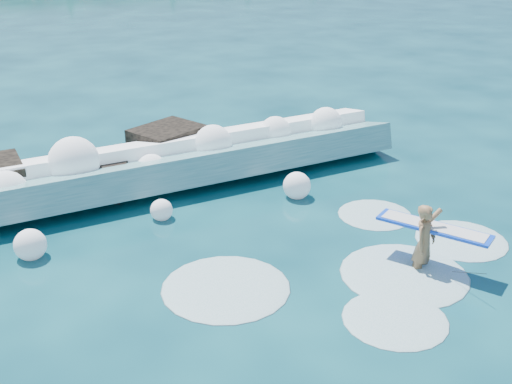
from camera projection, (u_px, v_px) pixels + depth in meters
ground at (238, 290)px, 13.64m from camera, size 200.00×200.00×0.00m
breaking_wave at (126, 173)px, 18.36m from camera, size 16.96×2.69×1.46m
rock_cluster at (74, 172)px, 18.63m from camera, size 8.18×3.43×1.42m
surfer_with_board at (426, 240)px, 14.26m from camera, size 1.72×2.96×1.86m
wave_spray at (102, 165)px, 17.79m from camera, size 14.68×4.23×2.04m
surf_foam at (372, 270)px, 14.42m from camera, size 9.65×6.07×0.14m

